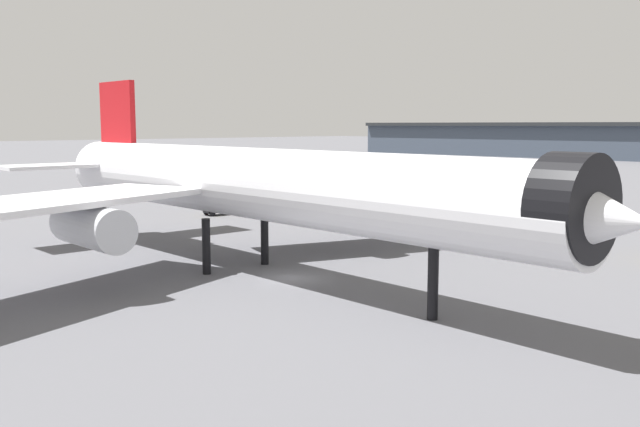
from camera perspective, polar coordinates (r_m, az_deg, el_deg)
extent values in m
plane|color=#56565B|center=(50.50, -2.43, -5.30)|extent=(900.00, 900.00, 0.00)
cylinder|color=white|center=(51.13, -5.22, 2.44)|extent=(51.17, 5.68, 5.16)
cone|color=white|center=(34.49, 21.35, -0.33)|extent=(5.73, 5.12, 5.06)
cone|color=white|center=(73.11, -17.42, 3.58)|extent=(6.76, 4.97, 4.90)
cylinder|color=black|center=(34.91, 19.87, 0.46)|extent=(2.38, 5.24, 5.21)
cube|color=white|center=(63.39, 2.83, 2.80)|extent=(15.08, 24.41, 0.41)
cylinder|color=#B7BAC1|center=(60.75, 1.80, 1.00)|extent=(7.18, 2.91, 2.84)
cube|color=white|center=(47.83, -21.72, 0.85)|extent=(14.69, 24.40, 0.41)
cylinder|color=#B7BAC1|center=(47.95, -18.03, -1.03)|extent=(7.18, 2.91, 2.84)
cube|color=red|center=(69.30, -16.11, 6.86)|extent=(6.14, 0.58, 8.26)
cube|color=white|center=(73.09, -12.22, 4.15)|extent=(4.69, 9.25, 0.31)
cube|color=white|center=(67.95, -20.85, 3.62)|extent=(4.69, 9.25, 0.31)
cylinder|color=black|center=(40.16, 9.16, -5.65)|extent=(0.62, 0.62, 4.13)
cylinder|color=black|center=(55.35, -4.52, -2.03)|extent=(0.62, 0.62, 4.13)
cylinder|color=black|center=(52.26, -9.23, -2.66)|extent=(0.62, 0.62, 4.13)
cube|color=black|center=(86.45, -8.32, 0.21)|extent=(2.00, 3.38, 0.30)
cube|color=#E5B70C|center=(85.93, -8.90, 0.66)|extent=(1.75, 1.48, 1.20)
cube|color=#1E2D38|center=(85.65, -9.25, 0.79)|extent=(1.34, 0.25, 0.60)
cube|color=#E5B70C|center=(86.64, -7.99, 0.63)|extent=(1.83, 2.11, 0.90)
cylinder|color=black|center=(85.26, -8.74, 0.00)|extent=(0.37, 0.73, 0.70)
cylinder|color=black|center=(86.68, -9.22, 0.11)|extent=(0.37, 0.73, 0.70)
cylinder|color=black|center=(86.28, -7.42, 0.11)|extent=(0.37, 0.73, 0.70)
cylinder|color=black|center=(87.68, -7.91, 0.22)|extent=(0.37, 0.73, 0.70)
cone|color=#F2600C|center=(80.00, 9.27, -0.48)|extent=(0.55, 0.55, 0.69)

